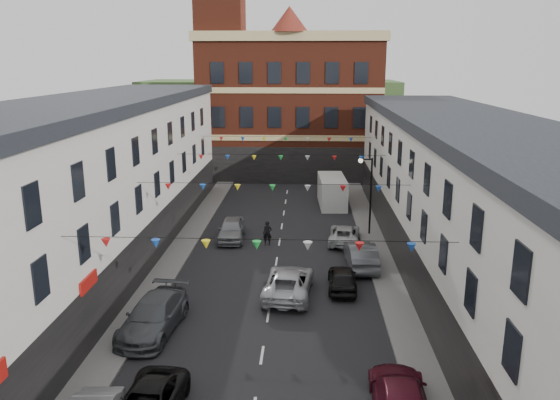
% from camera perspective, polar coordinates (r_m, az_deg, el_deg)
% --- Properties ---
extents(ground, '(160.00, 160.00, 0.00)m').
position_cam_1_polar(ground, '(29.25, -1.25, -11.97)').
color(ground, black).
rests_on(ground, ground).
extents(pavement_left, '(1.80, 64.00, 0.15)m').
position_cam_1_polar(pavement_left, '(32.19, -13.52, -9.69)').
color(pavement_left, '#605E5B').
rests_on(pavement_left, ground).
extents(pavement_right, '(1.80, 64.00, 0.15)m').
position_cam_1_polar(pavement_right, '(31.37, 11.90, -10.25)').
color(pavement_right, '#605E5B').
rests_on(pavement_right, ground).
extents(terrace_left, '(8.40, 56.00, 10.70)m').
position_cam_1_polar(terrace_left, '(31.35, -23.19, -0.91)').
color(terrace_left, beige).
rests_on(terrace_left, ground).
extents(terrace_right, '(8.40, 56.00, 9.70)m').
position_cam_1_polar(terrace_right, '(30.02, 21.90, -2.41)').
color(terrace_right, silver).
rests_on(terrace_right, ground).
extents(civic_building, '(20.60, 13.30, 18.50)m').
position_cam_1_polar(civic_building, '(64.33, 1.09, 9.98)').
color(civic_building, maroon).
rests_on(civic_building, ground).
extents(clock_tower, '(5.60, 5.60, 30.00)m').
position_cam_1_polar(clock_tower, '(61.92, -6.20, 16.03)').
color(clock_tower, maroon).
rests_on(clock_tower, ground).
extents(distant_hill, '(40.00, 14.00, 10.00)m').
position_cam_1_polar(distant_hill, '(88.73, -1.06, 9.13)').
color(distant_hill, '#375427').
rests_on(distant_hill, ground).
extents(street_lamp, '(1.10, 0.36, 6.00)m').
position_cam_1_polar(street_lamp, '(41.44, 9.16, 1.50)').
color(street_lamp, black).
rests_on(street_lamp, ground).
extents(car_left_d, '(2.85, 5.89, 1.65)m').
position_cam_1_polar(car_left_d, '(28.05, -13.07, -11.69)').
color(car_left_d, '#484C51').
rests_on(car_left_d, ground).
extents(car_left_e, '(2.03, 4.71, 1.58)m').
position_cam_1_polar(car_left_e, '(40.89, -5.08, -3.06)').
color(car_left_e, gray).
rests_on(car_left_e, ground).
extents(car_right_c, '(2.38, 5.30, 1.51)m').
position_cam_1_polar(car_right_c, '(22.10, 12.42, -19.53)').
color(car_right_c, '#4C0F1D').
rests_on(car_right_c, ground).
extents(car_right_d, '(1.73, 4.09, 1.38)m').
position_cam_1_polar(car_right_d, '(32.24, 6.53, -8.15)').
color(car_right_d, black).
rests_on(car_right_d, ground).
extents(car_right_e, '(2.00, 5.10, 1.65)m').
position_cam_1_polar(car_right_e, '(35.75, 8.44, -5.69)').
color(car_right_e, '#505358').
rests_on(car_right_e, ground).
extents(car_right_f, '(2.64, 4.86, 1.29)m').
position_cam_1_polar(car_right_f, '(40.35, 6.73, -3.56)').
color(car_right_f, '#B5B8BA').
rests_on(car_right_f, ground).
extents(moving_car, '(3.00, 5.72, 1.54)m').
position_cam_1_polar(moving_car, '(31.31, 0.90, -8.60)').
color(moving_car, '#BABCC2').
rests_on(moving_car, ground).
extents(white_van, '(2.59, 6.08, 2.64)m').
position_cam_1_polar(white_van, '(50.55, 5.46, 0.92)').
color(white_van, silver).
rests_on(white_van, ground).
extents(pedestrian, '(0.66, 0.44, 1.78)m').
position_cam_1_polar(pedestrian, '(39.48, -1.32, -3.50)').
color(pedestrian, black).
rests_on(pedestrian, ground).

